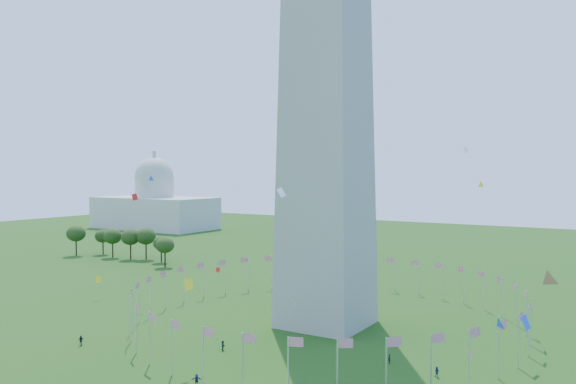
% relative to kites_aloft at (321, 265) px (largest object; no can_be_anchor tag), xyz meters
% --- Properties ---
extents(flag_ring, '(80.24, 80.24, 9.00)m').
position_rel_kites_aloft_xyz_m(flag_ring, '(-13.06, 26.53, -13.12)').
color(flag_ring, silver).
rests_on(flag_ring, ground).
extents(capitol_building, '(70.00, 35.00, 46.00)m').
position_rel_kites_aloft_xyz_m(capitol_building, '(-193.06, 156.53, 5.38)').
color(capitol_building, beige).
rests_on(capitol_building, ground).
extents(kites_aloft, '(119.10, 56.97, 32.79)m').
position_rel_kites_aloft_xyz_m(kites_aloft, '(0.00, 0.00, 0.00)').
color(kites_aloft, green).
rests_on(kites_aloft, ground).
extents(tree_line_west, '(55.23, 15.64, 11.47)m').
position_rel_kites_aloft_xyz_m(tree_line_west, '(-119.85, 67.42, -12.28)').
color(tree_line_west, '#31511B').
rests_on(tree_line_west, ground).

